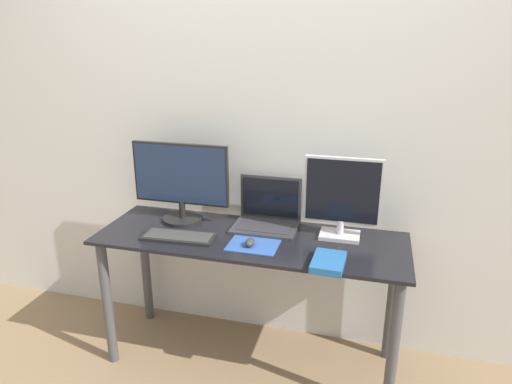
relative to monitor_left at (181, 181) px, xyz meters
name	(u,v)px	position (x,y,z in m)	size (l,w,h in m)	color
wall_back	(266,132)	(0.43, 0.22, 0.26)	(7.00, 0.05, 2.50)	silver
desk	(250,262)	(0.43, -0.12, -0.38)	(1.62, 0.55, 0.76)	black
monitor_left	(181,181)	(0.00, 0.00, 0.00)	(0.55, 0.23, 0.45)	black
monitor_right	(342,197)	(0.89, 0.00, -0.01)	(0.39, 0.14, 0.43)	silver
laptop	(267,215)	(0.48, 0.05, -0.17)	(0.35, 0.26, 0.26)	#333338
keyboard	(179,237)	(0.08, -0.23, -0.22)	(0.38, 0.17, 0.02)	black
mousepad	(253,245)	(0.48, -0.22, -0.23)	(0.25, 0.19, 0.00)	#2D519E
mouse	(250,242)	(0.46, -0.24, -0.21)	(0.05, 0.07, 0.04)	#333333
book	(328,262)	(0.86, -0.33, -0.22)	(0.15, 0.22, 0.03)	#235B9E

